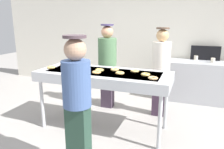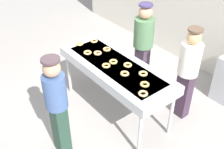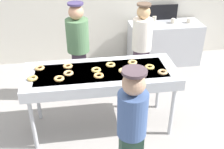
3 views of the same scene
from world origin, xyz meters
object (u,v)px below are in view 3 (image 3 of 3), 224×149
glazed_donut_10 (68,66)px  menu_display (163,12)px  prep_counter (164,43)px  glazed_donut_11 (59,79)px  fryer_conveyor (101,76)px  glazed_donut_1 (40,68)px  glazed_donut_2 (99,76)px  paper_cup_0 (173,21)px  glazed_donut_6 (163,72)px  glazed_donut_0 (68,73)px  glazed_donut_9 (123,71)px  worker_baker (142,45)px  glazed_donut_5 (32,78)px  glazed_donut_7 (150,67)px  glazed_donut_3 (133,62)px  paper_cup_1 (154,18)px  paper_cup_2 (189,21)px  customer_waiting (132,130)px  glazed_donut_4 (110,65)px  glazed_donut_8 (96,70)px  worker_assistant (78,45)px

glazed_donut_10 → menu_display: (2.04, 2.03, 0.05)m
glazed_donut_10 → prep_counter: size_ratio=0.09×
glazed_donut_10 → glazed_donut_11: 0.35m
prep_counter → menu_display: (0.00, 0.27, 0.61)m
fryer_conveyor → glazed_donut_1: size_ratio=15.67×
glazed_donut_2 → paper_cup_0: bearing=49.7°
glazed_donut_6 → prep_counter: (0.76, 2.13, -0.55)m
paper_cup_0 → glazed_donut_6: bearing=-113.0°
glazed_donut_0 → menu_display: 3.02m
glazed_donut_2 → glazed_donut_9: bearing=13.5°
worker_baker → glazed_donut_11: bearing=32.9°
glazed_donut_5 → glazed_donut_7: 1.61m
glazed_donut_3 → paper_cup_1: 2.23m
glazed_donut_2 → paper_cup_2: (2.12, 2.08, -0.06)m
paper_cup_1 → worker_baker: bearing=-114.5°
glazed_donut_10 → customer_waiting: customer_waiting is taller
glazed_donut_7 → menu_display: bearing=68.1°
paper_cup_0 → glazed_donut_3: bearing=-124.9°
glazed_donut_7 → paper_cup_2: bearing=54.6°
glazed_donut_1 → glazed_donut_3: 1.33m
fryer_conveyor → glazed_donut_9: (0.30, -0.07, 0.10)m
prep_counter → paper_cup_2: (0.49, -0.02, 0.49)m
glazed_donut_7 → paper_cup_2: size_ratio=1.43×
glazed_donut_4 → glazed_donut_11: (-0.72, -0.28, 0.00)m
glazed_donut_9 → paper_cup_2: 2.66m
glazed_donut_8 → paper_cup_2: glazed_donut_8 is taller
glazed_donut_0 → glazed_donut_2: (0.40, -0.12, 0.00)m
customer_waiting → paper_cup_0: size_ratio=17.12×
glazed_donut_6 → customer_waiting: bearing=-122.8°
prep_counter → glazed_donut_5: bearing=-141.0°
glazed_donut_3 → glazed_donut_8: size_ratio=1.00×
glazed_donut_6 → glazed_donut_10: 1.33m
glazed_donut_9 → paper_cup_1: glazed_donut_9 is taller
paper_cup_2 → glazed_donut_11: bearing=-141.8°
glazed_donut_0 → glazed_donut_3: (0.93, 0.18, 0.00)m
glazed_donut_6 → worker_baker: (-0.04, 1.03, -0.06)m
fryer_conveyor → glazed_donut_8: glazed_donut_8 is taller
glazed_donut_10 → glazed_donut_0: bearing=-88.1°
glazed_donut_1 → glazed_donut_10: 0.39m
glazed_donut_3 → customer_waiting: size_ratio=0.08×
glazed_donut_2 → menu_display: 2.87m
glazed_donut_3 → glazed_donut_10: (-0.94, 0.03, 0.00)m
glazed_donut_8 → paper_cup_1: size_ratio=1.43×
worker_baker → worker_assistant: size_ratio=0.97×
glazed_donut_6 → glazed_donut_7: size_ratio=1.00×
glazed_donut_3 → worker_baker: 0.76m
prep_counter → paper_cup_1: bearing=128.4°
glazed_donut_3 → glazed_donut_4: 0.33m
glazed_donut_4 → customer_waiting: 1.31m
worker_baker → glazed_donut_3: bearing=62.6°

